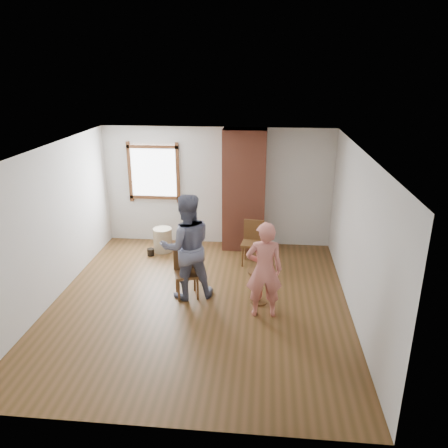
% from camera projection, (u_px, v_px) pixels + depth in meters
% --- Properties ---
extents(ground, '(5.50, 5.50, 0.00)m').
position_uv_depth(ground, '(200.00, 303.00, 7.44)').
color(ground, brown).
rests_on(ground, ground).
extents(room_shell, '(5.04, 5.52, 2.62)m').
position_uv_depth(room_shell, '(200.00, 191.00, 7.39)').
color(room_shell, silver).
rests_on(room_shell, ground).
extents(brick_chimney, '(0.90, 0.50, 2.60)m').
position_uv_depth(brick_chimney, '(244.00, 191.00, 9.28)').
color(brick_chimney, '#A5533A').
rests_on(brick_chimney, ground).
extents(stoneware_crock, '(0.49, 0.49, 0.52)m').
position_uv_depth(stoneware_crock, '(163.00, 240.00, 9.43)').
color(stoneware_crock, tan).
rests_on(stoneware_crock, ground).
extents(dark_pot, '(0.17, 0.17, 0.15)m').
position_uv_depth(dark_pot, '(151.00, 252.00, 9.27)').
color(dark_pot, black).
rests_on(dark_pot, ground).
extents(dining_chair_left, '(0.50, 0.50, 0.85)m').
position_uv_depth(dining_chair_left, '(186.00, 270.00, 7.56)').
color(dining_chair_left, brown).
rests_on(dining_chair_left, ground).
extents(dining_chair_right, '(0.46, 0.46, 0.88)m').
position_uv_depth(dining_chair_right, '(253.00, 240.00, 8.80)').
color(dining_chair_right, brown).
rests_on(dining_chair_right, ground).
extents(side_table, '(0.40, 0.40, 0.60)m').
position_uv_depth(side_table, '(259.00, 281.00, 7.31)').
color(side_table, brown).
rests_on(side_table, ground).
extents(cake_plate, '(0.18, 0.18, 0.01)m').
position_uv_depth(cake_plate, '(260.00, 270.00, 7.25)').
color(cake_plate, white).
rests_on(cake_plate, side_table).
extents(cake_slice, '(0.08, 0.07, 0.06)m').
position_uv_depth(cake_slice, '(260.00, 268.00, 7.23)').
color(cake_slice, white).
rests_on(cake_slice, cake_plate).
extents(man, '(1.08, 0.95, 1.85)m').
position_uv_depth(man, '(187.00, 247.00, 7.36)').
color(man, '#141739').
rests_on(man, ground).
extents(person_pink, '(0.61, 0.43, 1.59)m').
position_uv_depth(person_pink, '(264.00, 270.00, 6.82)').
color(person_pink, '#D6766B').
rests_on(person_pink, ground).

